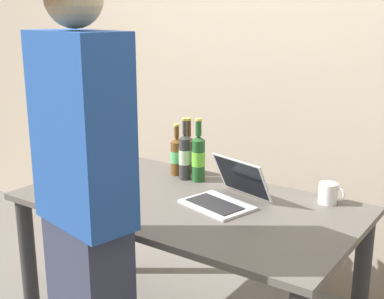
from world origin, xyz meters
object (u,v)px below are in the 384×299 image
(beer_bottle_amber, at_px, (188,153))
(coffee_mug, at_px, (329,193))
(beer_bottle_brown, at_px, (198,157))
(person_figure, at_px, (86,208))
(laptop, at_px, (227,194))
(beer_bottle_dark, at_px, (185,156))
(beer_bottle_green, at_px, (177,155))

(beer_bottle_amber, height_order, coffee_mug, beer_bottle_amber)
(beer_bottle_brown, bearing_deg, person_figure, -83.63)
(laptop, relative_size, beer_bottle_dark, 1.17)
(person_figure, bearing_deg, beer_bottle_green, 105.57)
(beer_bottle_green, xyz_separation_m, person_figure, (0.25, -0.91, 0.05))
(beer_bottle_amber, bearing_deg, beer_bottle_brown, -36.28)
(person_figure, bearing_deg, laptop, 74.75)
(beer_bottle_dark, height_order, person_figure, person_figure)
(beer_bottle_dark, relative_size, coffee_mug, 2.69)
(beer_bottle_brown, relative_size, person_figure, 0.19)
(laptop, bearing_deg, beer_bottle_amber, 145.12)
(coffee_mug, bearing_deg, beer_bottle_dark, -173.38)
(laptop, relative_size, beer_bottle_green, 1.36)
(beer_bottle_brown, relative_size, coffee_mug, 2.72)
(beer_bottle_green, bearing_deg, laptop, -26.15)
(laptop, xyz_separation_m, beer_bottle_brown, (-0.29, 0.20, 0.08))
(beer_bottle_brown, bearing_deg, beer_bottle_amber, 143.72)
(beer_bottle_brown, xyz_separation_m, person_figure, (0.10, -0.89, 0.03))
(beer_bottle_dark, height_order, coffee_mug, beer_bottle_dark)
(beer_bottle_amber, distance_m, person_figure, 1.01)
(beer_bottle_dark, distance_m, beer_bottle_amber, 0.12)
(laptop, height_order, person_figure, person_figure)
(beer_bottle_dark, bearing_deg, beer_bottle_green, 154.57)
(beer_bottle_amber, height_order, beer_bottle_green, beer_bottle_amber)
(beer_bottle_brown, distance_m, beer_bottle_amber, 0.16)
(beer_bottle_amber, relative_size, coffee_mug, 2.49)
(laptop, bearing_deg, coffee_mug, 34.61)
(laptop, relative_size, person_figure, 0.21)
(laptop, height_order, beer_bottle_green, beer_bottle_green)
(beer_bottle_brown, distance_m, coffee_mug, 0.68)
(laptop, relative_size, beer_bottle_amber, 1.26)
(beer_bottle_amber, relative_size, person_figure, 0.17)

